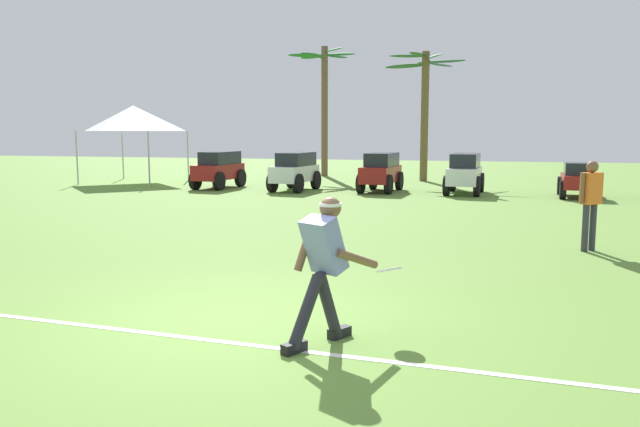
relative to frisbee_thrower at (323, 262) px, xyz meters
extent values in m
plane|color=olive|center=(-1.12, 0.33, -0.80)|extent=(80.00, 80.00, 0.00)
cube|color=white|center=(-1.12, -0.23, -0.80)|extent=(25.71, 1.59, 0.01)
cylinder|color=#23232D|center=(0.03, 0.06, -0.44)|extent=(0.27, 0.37, 0.72)
cube|color=black|center=(0.11, 0.20, -0.75)|extent=(0.21, 0.28, 0.10)
cylinder|color=#23232D|center=(-0.12, -0.21, -0.44)|extent=(0.32, 0.44, 0.69)
cube|color=black|center=(-0.19, -0.34, -0.75)|extent=(0.21, 0.28, 0.10)
cube|color=#7A84C6|center=(0.00, 0.00, 0.17)|extent=(0.48, 0.49, 0.58)
sphere|color=brown|center=(0.05, 0.08, 0.52)|extent=(0.29, 0.29, 0.21)
cylinder|color=white|center=(0.05, 0.08, 0.55)|extent=(0.29, 0.29, 0.03)
cylinder|color=brown|center=(0.30, 0.16, 0.02)|extent=(0.35, 0.54, 0.27)
cylinder|color=brown|center=(-0.20, 0.06, 0.14)|extent=(0.21, 0.29, 0.49)
cylinder|color=white|center=(0.55, 0.57, -0.16)|extent=(0.38, 0.38, 0.10)
cylinder|color=#33333D|center=(3.12, 5.75, -0.39)|extent=(0.16, 0.16, 0.82)
cylinder|color=#33333D|center=(3.26, 5.87, -0.39)|extent=(0.16, 0.16, 0.82)
cube|color=orange|center=(3.19, 5.81, 0.29)|extent=(0.39, 0.37, 0.54)
cylinder|color=brown|center=(3.03, 5.67, 0.30)|extent=(0.10, 0.10, 0.52)
cylinder|color=brown|center=(3.35, 5.95, 0.30)|extent=(0.10, 0.10, 0.52)
sphere|color=brown|center=(3.19, 5.81, 0.66)|extent=(0.28, 0.28, 0.20)
cube|color=maroon|center=(-8.17, 15.47, -0.20)|extent=(1.13, 2.46, 0.55)
cube|color=#1E232B|center=(-8.16, 15.62, 0.31)|extent=(0.97, 1.86, 0.46)
cylinder|color=black|center=(-8.59, 16.34, -0.47)|extent=(0.23, 0.67, 0.66)
cylinder|color=black|center=(-7.63, 16.27, -0.47)|extent=(0.23, 0.67, 0.66)
cylinder|color=black|center=(-8.71, 14.67, -0.47)|extent=(0.23, 0.67, 0.66)
cylinder|color=black|center=(-7.75, 14.60, -0.47)|extent=(0.23, 0.67, 0.66)
cube|color=silver|center=(-5.16, 15.26, -0.20)|extent=(1.17, 2.48, 0.55)
cube|color=#1E232B|center=(-5.14, 15.41, 0.31)|extent=(1.00, 1.87, 0.46)
cylinder|color=black|center=(-5.56, 16.14, -0.47)|extent=(0.24, 0.67, 0.66)
cylinder|color=black|center=(-4.60, 16.05, -0.47)|extent=(0.24, 0.67, 0.66)
cylinder|color=black|center=(-5.71, 14.47, -0.47)|extent=(0.24, 0.67, 0.66)
cylinder|color=black|center=(-4.75, 14.38, -0.47)|extent=(0.24, 0.67, 0.66)
cube|color=maroon|center=(-2.16, 15.68, -0.20)|extent=(1.13, 2.46, 0.55)
cube|color=#1E232B|center=(-2.15, 15.83, 0.31)|extent=(0.97, 1.86, 0.46)
cylinder|color=black|center=(-2.58, 16.55, -0.47)|extent=(0.23, 0.67, 0.66)
cylinder|color=black|center=(-1.62, 16.48, -0.47)|extent=(0.23, 0.67, 0.66)
cylinder|color=black|center=(-2.70, 14.88, -0.47)|extent=(0.23, 0.67, 0.66)
cylinder|color=black|center=(-1.74, 14.81, -0.47)|extent=(0.23, 0.67, 0.66)
cube|color=silver|center=(0.67, 15.68, -0.20)|extent=(1.10, 2.45, 0.55)
cube|color=#1E232B|center=(0.68, 15.83, 0.31)|extent=(0.95, 1.85, 0.46)
cylinder|color=black|center=(0.24, 16.54, -0.47)|extent=(0.22, 0.67, 0.66)
cylinder|color=black|center=(1.20, 16.49, -0.47)|extent=(0.22, 0.67, 0.66)
cylinder|color=black|center=(0.14, 14.87, -0.47)|extent=(0.22, 0.67, 0.66)
cylinder|color=black|center=(1.10, 14.82, -0.47)|extent=(0.22, 0.67, 0.66)
cube|color=maroon|center=(4.16, 15.47, -0.29)|extent=(1.01, 2.24, 0.42)
cube|color=#1E232B|center=(4.16, 15.37, 0.11)|extent=(0.85, 1.14, 0.38)
cylinder|color=black|center=(3.75, 16.27, -0.50)|extent=(0.21, 0.61, 0.60)
cylinder|color=black|center=(4.65, 16.22, -0.50)|extent=(0.21, 0.61, 0.60)
cylinder|color=black|center=(3.67, 14.73, -0.50)|extent=(0.21, 0.61, 0.60)
cylinder|color=black|center=(4.57, 14.68, -0.50)|extent=(0.21, 0.61, 0.60)
cylinder|color=brown|center=(-6.06, 22.74, 2.19)|extent=(0.30, 0.30, 5.98)
ellipsoid|color=#236C2D|center=(-5.34, 22.76, 4.80)|extent=(1.46, 0.28, 0.19)
ellipsoid|color=#236C2D|center=(-5.67, 23.33, 4.78)|extent=(1.00, 1.31, 0.20)
ellipsoid|color=#236C2D|center=(-6.41, 23.67, 4.86)|extent=(0.93, 1.94, 0.15)
ellipsoid|color=#236C2D|center=(-6.77, 23.17, 4.78)|extent=(1.54, 1.07, 0.19)
ellipsoid|color=#236C2D|center=(-6.82, 22.34, 4.74)|extent=(1.63, 1.03, 0.19)
ellipsoid|color=#236C2D|center=(-6.39, 21.93, 4.69)|extent=(0.88, 1.73, 0.20)
ellipsoid|color=#236C2D|center=(-5.49, 22.15, 4.93)|extent=(1.34, 1.36, 0.15)
cylinder|color=brown|center=(-1.24, 20.90, 1.88)|extent=(0.32, 0.32, 5.37)
ellipsoid|color=#315E36|center=(-0.42, 20.79, 4.13)|extent=(1.67, 0.48, 0.19)
ellipsoid|color=#315E36|center=(-0.76, 21.78, 4.11)|extent=(1.18, 1.87, 0.18)
ellipsoid|color=#315E36|center=(-1.51, 21.61, 4.13)|extent=(0.77, 1.51, 0.20)
ellipsoid|color=#315E36|center=(-2.14, 21.25, 4.02)|extent=(1.89, 0.92, 0.20)
ellipsoid|color=#315E36|center=(-1.96, 20.66, 4.37)|extent=(1.53, 0.73, 0.14)
ellipsoid|color=#315E36|center=(-1.49, 20.22, 4.38)|extent=(0.73, 1.45, 0.14)
ellipsoid|color=#315E36|center=(-0.85, 20.20, 4.27)|extent=(1.00, 1.54, 0.16)
cylinder|color=#B2B5BA|center=(-11.03, 18.63, 0.25)|extent=(0.06, 0.06, 2.10)
cylinder|color=#B2B5BA|center=(-14.20, 18.63, 0.25)|extent=(0.06, 0.06, 2.10)
cylinder|color=#B2B5BA|center=(-11.03, 15.46, 0.25)|extent=(0.06, 0.06, 2.10)
cylinder|color=#B2B5BA|center=(-14.20, 15.46, 0.25)|extent=(0.06, 0.06, 2.10)
pyramid|color=white|center=(-12.61, 17.05, 1.81)|extent=(3.33, 3.33, 1.02)
camera|label=1|loc=(1.52, -5.67, 1.24)|focal=35.00mm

